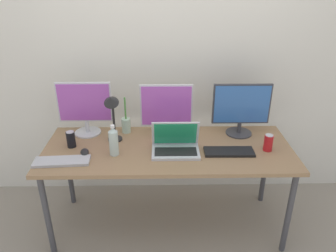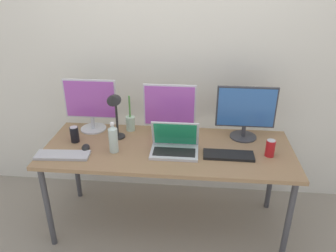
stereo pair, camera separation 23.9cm
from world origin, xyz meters
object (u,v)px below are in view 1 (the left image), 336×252
(desk_lamp, at_px, (112,109))
(bamboo_vase, at_px, (126,124))
(laptop_silver, at_px, (176,145))
(water_bottle, at_px, (114,141))
(work_desk, at_px, (168,154))
(soda_can_by_laptop, at_px, (71,139))
(mouse_by_keyboard, at_px, (85,152))
(monitor_right, at_px, (241,108))
(monitor_center, at_px, (166,109))
(keyboard_aux, at_px, (62,161))
(monitor_left, at_px, (85,107))
(soda_can_near_keyboard, at_px, (268,143))
(keyboard_main, at_px, (229,152))

(desk_lamp, bearing_deg, bamboo_vase, 67.17)
(laptop_silver, xyz_separation_m, water_bottle, (-0.44, -0.04, 0.05))
(work_desk, height_order, soda_can_by_laptop, soda_can_by_laptop)
(mouse_by_keyboard, bearing_deg, soda_can_by_laptop, 122.45)
(water_bottle, xyz_separation_m, desk_lamp, (-0.02, 0.18, 0.17))
(work_desk, height_order, laptop_silver, laptop_silver)
(monitor_right, distance_m, mouse_by_keyboard, 1.25)
(monitor_center, xyz_separation_m, keyboard_aux, (-0.73, -0.42, -0.21))
(monitor_right, xyz_separation_m, soda_can_by_laptop, (-1.31, -0.19, -0.16))
(laptop_silver, distance_m, water_bottle, 0.45)
(work_desk, xyz_separation_m, monitor_left, (-0.65, 0.25, 0.29))
(mouse_by_keyboard, relative_size, soda_can_by_laptop, 0.78)
(monitor_center, relative_size, monitor_right, 0.92)
(laptop_silver, relative_size, soda_can_near_keyboard, 2.74)
(laptop_silver, distance_m, soda_can_by_laptop, 0.79)
(mouse_by_keyboard, bearing_deg, soda_can_near_keyboard, -11.42)
(monitor_right, xyz_separation_m, keyboard_aux, (-1.32, -0.42, -0.22))
(monitor_right, bearing_deg, mouse_by_keyboard, -165.12)
(monitor_center, distance_m, soda_can_near_keyboard, 0.81)
(keyboard_aux, distance_m, desk_lamp, 0.51)
(keyboard_main, height_order, water_bottle, water_bottle)
(work_desk, relative_size, monitor_left, 4.30)
(water_bottle, bearing_deg, mouse_by_keyboard, 179.74)
(mouse_by_keyboard, xyz_separation_m, bamboo_vase, (0.27, 0.36, 0.05))
(water_bottle, bearing_deg, soda_can_by_laptop, 160.26)
(work_desk, distance_m, soda_can_by_laptop, 0.74)
(monitor_left, relative_size, mouse_by_keyboard, 4.42)
(laptop_silver, bearing_deg, mouse_by_keyboard, -176.76)
(keyboard_aux, xyz_separation_m, desk_lamp, (0.33, 0.29, 0.27))
(keyboard_aux, distance_m, soda_can_near_keyboard, 1.49)
(laptop_silver, xyz_separation_m, bamboo_vase, (-0.39, 0.32, 0.01))
(work_desk, height_order, keyboard_aux, keyboard_aux)
(monitor_right, relative_size, bamboo_vase, 1.50)
(laptop_silver, height_order, keyboard_main, laptop_silver)
(water_bottle, bearing_deg, laptop_silver, 4.93)
(keyboard_main, distance_m, soda_can_near_keyboard, 0.30)
(monitor_left, relative_size, monitor_center, 1.03)
(mouse_by_keyboard, bearing_deg, monitor_left, 84.69)
(soda_can_by_laptop, bearing_deg, desk_lamp, 10.82)
(desk_lamp, bearing_deg, mouse_by_keyboard, -136.65)
(monitor_right, relative_size, keyboard_aux, 1.19)
(keyboard_aux, xyz_separation_m, soda_can_near_keyboard, (1.48, 0.15, 0.05))
(work_desk, height_order, bamboo_vase, bamboo_vase)
(work_desk, bearing_deg, monitor_center, 92.26)
(monitor_left, relative_size, soda_can_by_laptop, 3.44)
(soda_can_by_laptop, relative_size, bamboo_vase, 0.42)
(keyboard_main, distance_m, keyboard_aux, 1.19)
(monitor_center, height_order, water_bottle, monitor_center)
(monitor_center, relative_size, soda_can_by_laptop, 3.34)
(water_bottle, bearing_deg, work_desk, 13.56)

